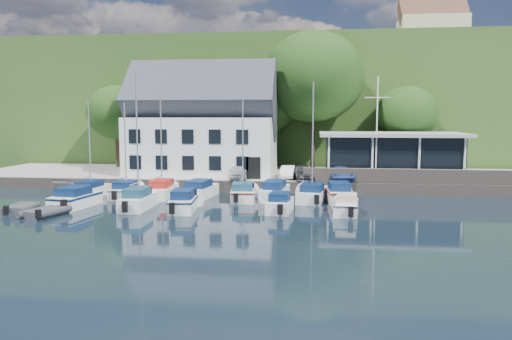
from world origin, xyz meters
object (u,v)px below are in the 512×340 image
object	(u,v)px
boat_r1_7	(339,192)
boat_r2_2	(184,200)
boat_r2_0	(75,197)
dinghy_1	(44,211)
car_dgrey	(303,173)
boat_r1_3	(200,189)
boat_r1_0	(90,147)
boat_r2_1	(137,143)
harbor_building	(203,129)
boat_r1_2	(161,143)
car_blue	(341,173)
boat_r2_3	(280,202)
club_pavilion	(390,155)
boat_r1_4	(243,145)
car_silver	(238,172)
boat_r2_4	(346,204)
car_white	(288,172)
boat_r1_5	(275,190)
dinghy_0	(21,207)
boat_r1_1	(125,145)
boat_r1_6	(313,146)
flagpole	(377,129)

from	to	relation	value
boat_r1_7	boat_r2_2	world-z (taller)	boat_r2_2
boat_r2_0	dinghy_1	world-z (taller)	boat_r2_0
car_dgrey	dinghy_1	world-z (taller)	car_dgrey
boat_r1_3	boat_r1_0	bearing A→B (deg)	-169.34
boat_r1_0	boat_r2_1	distance (m)	7.61
harbor_building	boat_r1_2	bearing A→B (deg)	-99.80
car_blue	boat_r2_3	xyz separation A→B (m)	(-4.67, -9.97, -0.95)
club_pavilion	boat_r2_0	size ratio (longest dim) A/B	2.17
car_dgrey	club_pavilion	bearing A→B (deg)	11.45
boat_r1_4	dinghy_1	world-z (taller)	boat_r1_4
car_silver	boat_r2_0	distance (m)	14.44
boat_r2_3	boat_r2_4	bearing A→B (deg)	3.05
car_blue	boat_r2_4	size ratio (longest dim) A/B	0.77
boat_r1_4	boat_r1_7	distance (m)	8.37
harbor_building	boat_r1_3	size ratio (longest dim) A/B	2.19
car_silver	dinghy_1	world-z (taller)	car_silver
car_white	boat_r1_7	size ratio (longest dim) A/B	0.59
boat_r1_5	dinghy_0	xyz separation A→B (m)	(-17.20, -7.47, -0.43)
boat_r1_2	boat_r2_1	xyz separation A→B (m)	(-0.11, -5.18, 0.29)
boat_r1_2	boat_r1_7	xyz separation A→B (m)	(14.40, -0.33, -3.70)
boat_r1_0	boat_r1_3	bearing A→B (deg)	7.81
boat_r2_3	boat_r1_5	bearing A→B (deg)	103.29
boat_r2_0	car_silver	bearing A→B (deg)	50.60
boat_r2_4	boat_r1_4	bearing A→B (deg)	155.54
boat_r2_0	dinghy_1	bearing A→B (deg)	-89.99
boat_r1_1	boat_r2_2	bearing A→B (deg)	-42.66
harbor_building	car_silver	xyz separation A→B (m)	(4.11, -4.08, -3.72)
boat_r1_7	dinghy_0	bearing A→B (deg)	-167.46
car_silver	boat_r1_6	distance (m)	8.85
boat_r1_6	boat_r1_7	distance (m)	4.15
dinghy_1	boat_r1_3	bearing A→B (deg)	61.14
boat_r1_4	boat_r2_4	bearing A→B (deg)	-36.69
car_silver	boat_r2_4	size ratio (longest dim) A/B	0.74
car_blue	boat_r1_2	xyz separation A→B (m)	(-14.80, -4.76, 2.82)
boat_r2_3	boat_r1_0	bearing A→B (deg)	167.98
boat_r1_2	boat_r1_6	xyz separation A→B (m)	(12.32, -0.48, -0.12)
car_white	car_blue	distance (m)	4.87
boat_r1_3	boat_r2_3	world-z (taller)	boat_r1_3
boat_r1_5	dinghy_0	distance (m)	18.76
club_pavilion	car_dgrey	size ratio (longest dim) A/B	3.21
boat_r1_2	boat_r2_4	world-z (taller)	boat_r1_2
boat_r1_7	boat_r2_3	bearing A→B (deg)	-136.28
boat_r1_2	boat_r2_2	world-z (taller)	boat_r1_2
flagpole	boat_r1_3	world-z (taller)	flagpole
boat_r1_1	boat_r1_2	distance (m)	2.90
boat_r1_1	boat_r1_6	xyz separation A→B (m)	(15.15, 0.11, 0.07)
boat_r1_5	dinghy_1	size ratio (longest dim) A/B	2.13
boat_r2_3	dinghy_1	xyz separation A→B (m)	(-15.52, -3.43, -0.34)
boat_r2_2	boat_r1_1	bearing A→B (deg)	135.38
car_blue	boat_r1_6	xyz separation A→B (m)	(-2.49, -5.24, 2.70)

